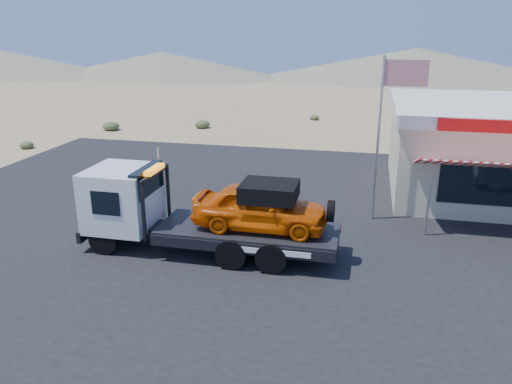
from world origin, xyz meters
TOP-DOWN VIEW (x-y plane):
  - ground at (0.00, 0.00)m, footprint 120.00×120.00m
  - asphalt_lot at (2.00, 3.00)m, footprint 32.00×24.00m
  - tow_truck at (-0.63, 0.42)m, footprint 8.08×2.40m
  - flagpole at (4.93, 4.50)m, footprint 1.55×0.10m
  - distant_hills at (-9.77, 55.14)m, footprint 126.00×48.00m

SIDE VIEW (x-z plane):
  - ground at x=0.00m, z-range 0.00..0.00m
  - asphalt_lot at x=2.00m, z-range 0.00..0.02m
  - tow_truck at x=-0.63m, z-range 0.11..2.81m
  - distant_hills at x=-9.77m, z-range -0.21..3.99m
  - flagpole at x=4.93m, z-range 0.76..6.76m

